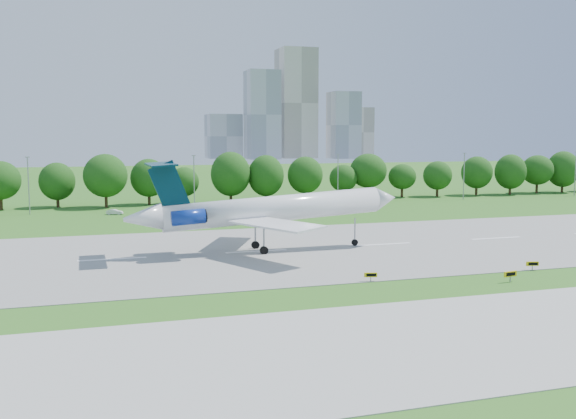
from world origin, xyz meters
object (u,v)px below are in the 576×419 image
Objects in this scene: service_vehicle_a at (115,212)px; service_vehicle_b at (191,207)px; taxi_sign_left at (371,275)px; airliner at (260,209)px.

service_vehicle_a is 0.94× the size of service_vehicle_b.
service_vehicle_a reaches higher than taxi_sign_left.
taxi_sign_left is 78.83m from service_vehicle_b.
taxi_sign_left is at bearing -156.65° from service_vehicle_b.
service_vehicle_b reaches higher than service_vehicle_a.
service_vehicle_b is at bearing 90.73° from airliner.
service_vehicle_a is at bearing 124.11° from taxi_sign_left.
taxi_sign_left is 0.41× the size of service_vehicle_b.
taxi_sign_left is 77.69m from service_vehicle_a.
airliner is 27.34× the size of taxi_sign_left.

